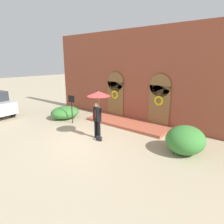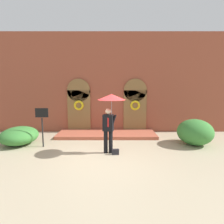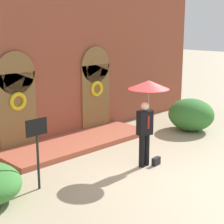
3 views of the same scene
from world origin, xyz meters
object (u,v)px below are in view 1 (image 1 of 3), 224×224
at_px(person_with_umbrella, 98,101).
at_px(sign_post, 72,105).
at_px(shrub_left, 65,112).
at_px(handbag, 99,139).
at_px(shrub_right, 185,140).

xyz_separation_m(person_with_umbrella, sign_post, (-2.99, 0.79, -0.75)).
bearing_deg(shrub_left, handbag, -17.42).
bearing_deg(shrub_right, sign_post, -177.18).
bearing_deg(person_with_umbrella, shrub_left, 164.36).
distance_m(shrub_left, shrub_right, 8.04).
xyz_separation_m(shrub_left, shrub_right, (8.04, -0.05, 0.18)).
bearing_deg(shrub_left, sign_post, -17.55).
xyz_separation_m(handbag, shrub_right, (3.65, 1.33, 0.47)).
bearing_deg(person_with_umbrella, shrub_right, 16.38).
bearing_deg(sign_post, shrub_left, 162.45).
relative_size(sign_post, shrub_right, 1.01).
relative_size(handbag, shrub_right, 0.17).
distance_m(sign_post, shrub_left, 1.49).
height_order(person_with_umbrella, shrub_left, person_with_umbrella).
height_order(person_with_umbrella, shrub_right, person_with_umbrella).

